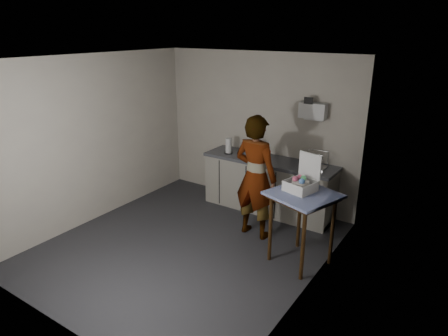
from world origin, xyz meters
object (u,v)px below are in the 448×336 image
Objects in this scene: dark_bottle at (253,148)px; soda_can at (268,155)px; kitchen_counter at (268,187)px; standing_man at (256,177)px; bakery_box at (301,183)px; soap_bottle at (254,149)px; side_table at (303,203)px; dish_rack at (314,164)px; paper_towel at (229,146)px.

soda_can is at bearing 1.05° from dark_bottle.
kitchen_counter is 1.22× the size of standing_man.
kitchen_counter is 1.65m from bakery_box.
soap_bottle is (-0.24, -0.09, 0.65)m from kitchen_counter.
kitchen_counter is at bearing -29.69° from soda_can.
standing_man reaches higher than kitchen_counter.
kitchen_counter is at bearing 151.06° from side_table.
soap_bottle is 1.63m from bakery_box.
soap_bottle is 2.36× the size of soda_can.
kitchen_counter is 4.79× the size of bakery_box.
soap_bottle is 0.25m from soda_can.
standing_man is at bearing -58.10° from dark_bottle.
side_table is 1.29m from dish_rack.
side_table is 2.11× the size of bakery_box.
standing_man is at bearing -73.79° from soda_can.
soap_bottle is at bearing 158.94° from side_table.
paper_towel is 2.05m from bakery_box.
dish_rack reaches higher than kitchen_counter.
dark_bottle is 0.44m from paper_towel.
standing_man is 0.90m from soap_bottle.
bakery_box is (0.28, -1.16, 0.12)m from dish_rack.
side_table is at bearing -74.20° from dish_rack.
standing_man is 3.92× the size of bakery_box.
bakery_box reaches higher than kitchen_counter.
soap_bottle reaches higher than kitchen_counter.
dark_bottle is 1.07m from dish_rack.
paper_towel is (-1.85, 1.10, 0.18)m from side_table.
standing_man is 5.60× the size of soap_bottle.
standing_man reaches higher than soap_bottle.
soda_can is at bearing 27.70° from soap_bottle.
bakery_box is at bearing -38.80° from soap_bottle.
side_table is 3.01× the size of soap_bottle.
soap_bottle reaches higher than soda_can.
dark_bottle is (-0.08, 0.10, -0.03)m from soap_bottle.
dish_rack is at bearing 123.97° from side_table.
soap_bottle reaches higher than dark_bottle.
standing_man is at bearing 176.96° from bakery_box.
paper_towel is 0.74× the size of dish_rack.
standing_man is 1.24m from paper_towel.
standing_man is 13.25× the size of soda_can.
paper_towel is (-0.51, 0.01, -0.04)m from soap_bottle.
dark_bottle is 0.75× the size of dish_rack.
kitchen_counter is 0.97m from paper_towel.
soda_can is at bearing 147.95° from bakery_box.
standing_man is 0.87m from bakery_box.
dark_bottle is at bearing 126.95° from soap_bottle.
kitchen_counter is 0.93m from dish_rack.
dish_rack reaches higher than side_table.
kitchen_counter is 0.69m from dark_bottle.
bakery_box reaches higher than soda_can.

